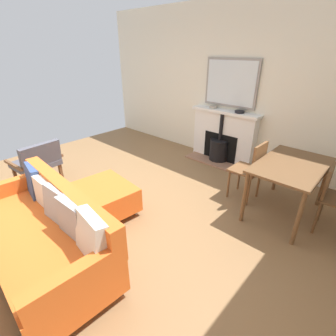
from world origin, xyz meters
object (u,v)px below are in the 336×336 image
at_px(armchair_accent, 38,161).
at_px(dining_chair_by_back_wall, 334,194).
at_px(ottoman, 105,197).
at_px(mantel_bowl_near, 213,107).
at_px(mantel_bowl_far, 240,112).
at_px(dining_table, 291,171).
at_px(dining_chair_near_fireplace, 252,167).
at_px(fireplace, 222,139).
at_px(sofa, 45,233).

distance_m(armchair_accent, dining_chair_by_back_wall, 4.13).
bearing_deg(ottoman, dining_chair_by_back_wall, 125.29).
xyz_separation_m(armchair_accent, dining_chair_by_back_wall, (-1.91, 3.66, 0.06)).
height_order(mantel_bowl_near, dining_chair_by_back_wall, mantel_bowl_near).
bearing_deg(ottoman, mantel_bowl_far, 169.51).
xyz_separation_m(armchair_accent, dining_table, (-1.92, 3.14, 0.19)).
height_order(mantel_bowl_near, ottoman, mantel_bowl_near).
bearing_deg(mantel_bowl_far, dining_chair_near_fireplace, 38.15).
xyz_separation_m(fireplace, dining_chair_by_back_wall, (1.00, 2.10, 0.08)).
xyz_separation_m(dining_table, dining_chair_near_fireplace, (0.00, -0.51, -0.11)).
height_order(fireplace, ottoman, fireplace).
xyz_separation_m(mantel_bowl_near, sofa, (3.53, 0.36, -0.66)).
height_order(armchair_accent, dining_chair_near_fireplace, dining_chair_near_fireplace).
distance_m(sofa, dining_table, 2.96).
height_order(mantel_bowl_far, dining_chair_near_fireplace, mantel_bowl_far).
xyz_separation_m(mantel_bowl_near, mantel_bowl_far, (0.00, 0.56, 0.00)).
xyz_separation_m(mantel_bowl_near, dining_chair_near_fireplace, (1.00, 1.35, -0.49)).
height_order(fireplace, mantel_bowl_near, mantel_bowl_near).
distance_m(dining_chair_near_fireplace, dining_chair_by_back_wall, 1.02).
relative_size(dining_chair_near_fireplace, dining_chair_by_back_wall, 1.06).
bearing_deg(ottoman, dining_table, 132.45).
relative_size(mantel_bowl_near, dining_chair_by_back_wall, 0.17).
xyz_separation_m(sofa, ottoman, (-0.90, -0.28, -0.12)).
relative_size(mantel_bowl_near, dining_chair_near_fireplace, 0.16).
distance_m(sofa, dining_chair_near_fireplace, 2.72).
bearing_deg(dining_chair_by_back_wall, sofa, -38.65).
height_order(armchair_accent, dining_table, armchair_accent).
xyz_separation_m(mantel_bowl_far, armchair_accent, (2.92, -1.84, -0.57)).
bearing_deg(dining_chair_by_back_wall, dining_table, -90.59).
height_order(sofa, ottoman, sofa).
height_order(dining_table, dining_chair_by_back_wall, dining_chair_by_back_wall).
distance_m(fireplace, dining_chair_near_fireplace, 1.47).
relative_size(mantel_bowl_near, mantel_bowl_far, 0.86).
bearing_deg(dining_chair_by_back_wall, ottoman, -54.71).
relative_size(armchair_accent, dining_chair_near_fireplace, 0.87).
height_order(mantel_bowl_near, dining_table, mantel_bowl_near).
bearing_deg(armchair_accent, mantel_bowl_near, 156.30).
relative_size(ottoman, dining_chair_near_fireplace, 0.96).
height_order(fireplace, dining_chair_by_back_wall, fireplace).
distance_m(fireplace, ottoman, 2.64).
distance_m(mantel_bowl_near, dining_chair_by_back_wall, 2.63).
xyz_separation_m(ottoman, armchair_accent, (0.28, -1.36, 0.21)).
xyz_separation_m(fireplace, sofa, (3.52, 0.08, -0.07)).
relative_size(mantel_bowl_near, sofa, 0.07).
relative_size(mantel_bowl_far, dining_chair_near_fireplace, 0.19).
relative_size(fireplace, dining_table, 1.15).
xyz_separation_m(ottoman, dining_chair_by_back_wall, (-1.63, 2.30, 0.26)).
height_order(mantel_bowl_near, armchair_accent, mantel_bowl_near).
relative_size(mantel_bowl_near, ottoman, 0.17).
bearing_deg(armchair_accent, dining_chair_by_back_wall, 117.60).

